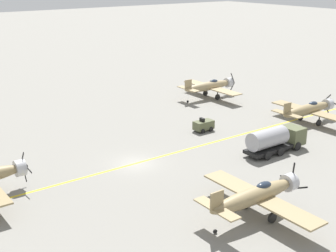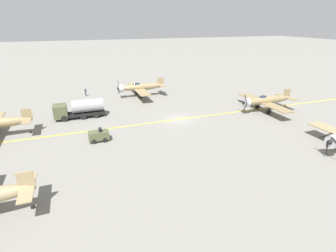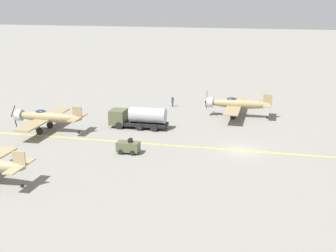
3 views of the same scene
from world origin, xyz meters
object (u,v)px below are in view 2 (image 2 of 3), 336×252
airplane_mid_right (140,87)px  fuel_tanker (79,109)px  tow_tractor (99,135)px  airplane_near_center (266,100)px  ground_crew_walking (86,92)px

airplane_mid_right → fuel_tanker: bearing=108.1°
tow_tractor → airplane_near_center: bearing=-85.0°
airplane_near_center → fuel_tanker: airplane_near_center is taller
airplane_near_center → tow_tractor: 29.00m
fuel_tanker → ground_crew_walking: bearing=-7.7°
airplane_mid_right → tow_tractor: airplane_mid_right is taller
airplane_mid_right → airplane_near_center: bearing=-151.2°
ground_crew_walking → airplane_mid_right: bearing=-111.4°
airplane_near_center → fuel_tanker: 31.75m
tow_tractor → fuel_tanker: bearing=10.2°
tow_tractor → ground_crew_walking: (23.84, 0.06, 0.16)m
tow_tractor → airplane_mid_right: bearing=-28.8°
airplane_near_center → tow_tractor: airplane_near_center is taller
fuel_tanker → tow_tractor: fuel_tanker is taller
airplane_near_center → airplane_mid_right: (17.08, 18.09, -0.00)m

